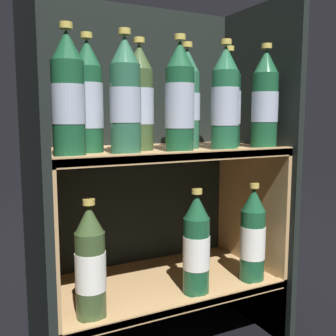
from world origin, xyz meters
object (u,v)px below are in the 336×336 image
(bottle_upper_front_2, at_px, (178,100))
(bottle_upper_back_0, at_px, (88,100))
(bottle_lower_front_1, at_px, (196,246))
(bottle_upper_back_2, at_px, (187,101))
(bottle_lower_front_0, at_px, (90,264))
(bottle_upper_back_3, at_px, (228,102))
(bottle_upper_front_4, at_px, (265,101))
(bottle_upper_front_1, at_px, (125,98))
(bottle_lower_front_2, at_px, (253,237))
(bottle_upper_back_1, at_px, (140,100))
(bottle_upper_front_0, at_px, (68,97))
(bottle_upper_front_3, at_px, (225,101))

(bottle_upper_front_2, bearing_deg, bottle_upper_back_0, 158.47)
(bottle_upper_front_2, distance_m, bottle_lower_front_1, 0.39)
(bottle_upper_back_2, xyz_separation_m, bottle_lower_front_0, (-0.31, -0.08, -0.39))
(bottle_upper_front_2, height_order, bottle_upper_back_3, same)
(bottle_upper_front_4, bearing_deg, bottle_upper_front_1, 180.00)
(bottle_upper_back_0, bearing_deg, bottle_lower_front_2, -10.18)
(bottle_upper_back_2, distance_m, bottle_lower_front_0, 0.50)
(bottle_upper_back_0, bearing_deg, bottle_lower_front_0, -108.36)
(bottle_upper_front_1, height_order, bottle_lower_front_2, bottle_upper_front_1)
(bottle_upper_back_0, xyz_separation_m, bottle_upper_back_1, (0.14, -0.00, 0.00))
(bottle_upper_back_1, xyz_separation_m, bottle_upper_back_2, (0.14, 0.00, 0.00))
(bottle_upper_back_1, bearing_deg, bottle_lower_front_1, -32.67)
(bottle_upper_back_2, xyz_separation_m, bottle_lower_front_2, (0.18, -0.08, -0.39))
(bottle_upper_front_4, bearing_deg, bottle_upper_front_0, -180.00)
(bottle_upper_front_3, bearing_deg, bottle_lower_front_2, 0.00)
(bottle_upper_front_0, xyz_separation_m, bottle_lower_front_1, (0.33, 0.00, -0.39))
(bottle_upper_back_1, distance_m, bottle_upper_back_2, 0.14)
(bottle_upper_back_1, relative_size, bottle_lower_front_2, 1.00)
(bottle_upper_front_1, relative_size, bottle_upper_back_0, 1.00)
(bottle_lower_front_2, bearing_deg, bottle_upper_back_2, 155.22)
(bottle_lower_front_0, height_order, bottle_lower_front_1, same)
(bottle_upper_front_4, distance_m, bottle_upper_back_3, 0.11)
(bottle_upper_back_1, height_order, bottle_lower_front_2, bottle_upper_back_1)
(bottle_lower_front_2, bearing_deg, bottle_upper_front_1, 180.00)
(bottle_upper_back_2, bearing_deg, bottle_upper_back_3, 0.00)
(bottle_upper_front_1, xyz_separation_m, bottle_upper_back_0, (-0.07, 0.08, -0.00))
(bottle_upper_front_3, bearing_deg, bottle_upper_back_0, 166.83)
(bottle_upper_front_2, xyz_separation_m, bottle_upper_back_0, (-0.21, 0.08, 0.00))
(bottle_lower_front_0, bearing_deg, bottle_upper_back_1, 26.49)
(bottle_upper_front_1, relative_size, bottle_upper_back_2, 1.00)
(bottle_upper_back_1, distance_m, bottle_lower_front_2, 0.51)
(bottle_lower_front_2, bearing_deg, bottle_upper_back_1, 165.60)
(bottle_upper_front_3, relative_size, bottle_lower_front_1, 1.00)
(bottle_upper_front_3, relative_size, bottle_lower_front_0, 1.00)
(bottle_upper_back_1, bearing_deg, bottle_lower_front_0, -153.51)
(bottle_upper_back_1, height_order, bottle_upper_back_3, same)
(bottle_upper_back_1, bearing_deg, bottle_upper_back_3, 0.00)
(bottle_upper_back_0, relative_size, bottle_lower_front_0, 1.00)
(bottle_upper_back_3, bearing_deg, bottle_upper_front_0, -170.41)
(bottle_upper_back_2, relative_size, bottle_lower_front_1, 1.00)
(bottle_upper_front_0, bearing_deg, bottle_lower_front_0, 0.00)
(bottle_upper_front_1, xyz_separation_m, bottle_upper_front_2, (0.14, -0.00, -0.00))
(bottle_upper_front_2, xyz_separation_m, bottle_lower_front_1, (0.06, 0.00, -0.39))
(bottle_upper_front_0, relative_size, bottle_upper_front_4, 1.00)
(bottle_upper_front_4, distance_m, bottle_lower_front_0, 0.65)
(bottle_upper_front_1, xyz_separation_m, bottle_lower_front_1, (0.20, -0.00, -0.39))
(bottle_lower_front_0, bearing_deg, bottle_upper_front_1, 0.00)
(bottle_upper_front_0, xyz_separation_m, bottle_upper_front_1, (0.13, 0.00, 0.00))
(bottle_upper_front_0, height_order, bottle_lower_front_1, bottle_upper_front_0)
(bottle_upper_back_0, height_order, bottle_upper_back_2, same)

